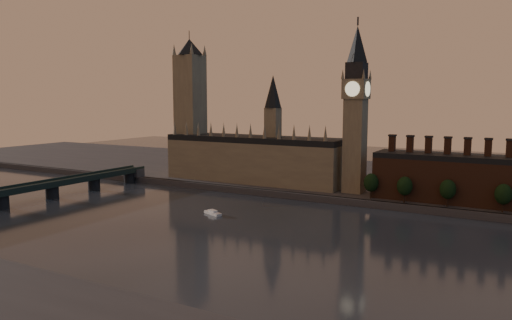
{
  "coord_description": "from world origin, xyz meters",
  "views": [
    {
      "loc": [
        108.36,
        -187.74,
        62.31
      ],
      "look_at": [
        -29.28,
        55.0,
        27.82
      ],
      "focal_mm": 35.0,
      "sensor_mm": 36.0,
      "label": 1
    }
  ],
  "objects_px": {
    "big_ben": "(356,107)",
    "westminster_bridge": "(24,192)",
    "victoria_tower": "(190,103)",
    "river_boat": "(213,213)"
  },
  "relations": [
    {
      "from": "big_ben",
      "to": "westminster_bridge",
      "type": "xyz_separation_m",
      "value": [
        -165.0,
        -112.7,
        -49.39
      ]
    },
    {
      "from": "victoria_tower",
      "to": "westminster_bridge",
      "type": "relative_size",
      "value": 0.54
    },
    {
      "from": "victoria_tower",
      "to": "big_ben",
      "type": "bearing_deg",
      "value": -2.2
    },
    {
      "from": "victoria_tower",
      "to": "westminster_bridge",
      "type": "height_order",
      "value": "victoria_tower"
    },
    {
      "from": "westminster_bridge",
      "to": "river_boat",
      "type": "bearing_deg",
      "value": 16.27
    },
    {
      "from": "river_boat",
      "to": "big_ben",
      "type": "bearing_deg",
      "value": 79.33
    },
    {
      "from": "victoria_tower",
      "to": "big_ben",
      "type": "height_order",
      "value": "victoria_tower"
    },
    {
      "from": "big_ben",
      "to": "river_boat",
      "type": "distance_m",
      "value": 110.41
    },
    {
      "from": "victoria_tower",
      "to": "river_boat",
      "type": "xyz_separation_m",
      "value": [
        77.93,
        -84.73,
        -58.14
      ]
    },
    {
      "from": "victoria_tower",
      "to": "river_boat",
      "type": "height_order",
      "value": "victoria_tower"
    }
  ]
}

